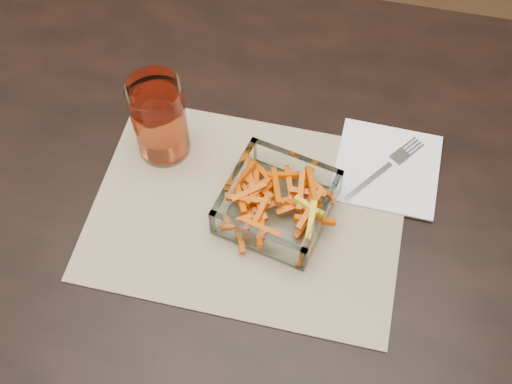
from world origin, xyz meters
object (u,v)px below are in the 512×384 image
Objects in this scene: tumbler at (160,121)px; dining_table at (266,221)px; glass_bowl at (277,204)px; fork at (386,167)px.

dining_table is at bearing -14.94° from tumbler.
glass_bowl is 0.19m from fork.
fork is at bearing 36.68° from glass_bowl.
tumbler reaches higher than fork.
dining_table is 0.21m from fork.
dining_table is 0.24m from tumbler.
tumbler reaches higher than dining_table.
dining_table is at bearing 124.14° from glass_bowl.
tumbler is 1.02× the size of fork.
dining_table is 11.56× the size of fork.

